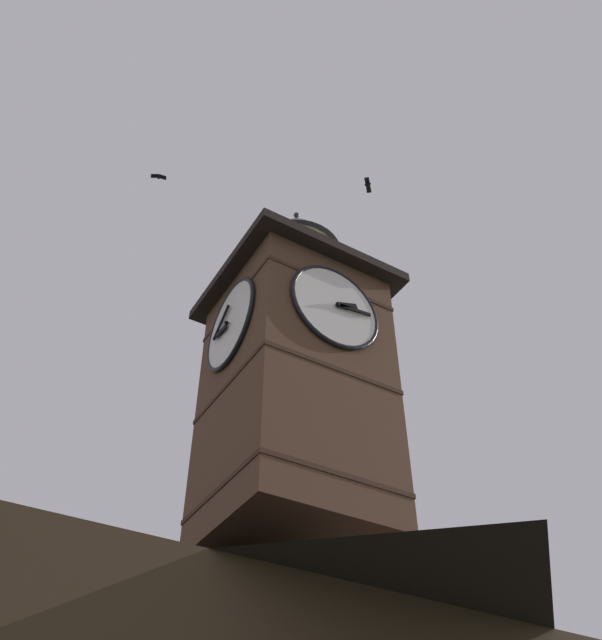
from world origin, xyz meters
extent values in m
pyramid|color=black|center=(-0.93, -0.97, 5.51)|extent=(10.83, 9.90, 2.28)
cube|color=brown|center=(-1.85, -0.48, 9.80)|extent=(3.28, 3.28, 6.31)
cube|color=#3C291C|center=(-1.85, -0.48, 7.40)|extent=(3.32, 3.32, 0.10)
cube|color=#3C291C|center=(-1.85, -0.48, 9.77)|extent=(3.32, 3.32, 0.10)
cube|color=#3C291C|center=(-1.85, -0.48, 12.13)|extent=(3.32, 3.32, 0.10)
cylinder|color=white|center=(-1.85, 1.19, 11.42)|extent=(2.14, 0.10, 2.14)
torus|color=black|center=(-1.85, 1.21, 11.42)|extent=(2.24, 0.10, 2.24)
cube|color=black|center=(-2.11, 1.29, 11.51)|extent=(0.54, 0.04, 0.29)
cube|color=black|center=(-2.29, 1.29, 11.47)|extent=(0.88, 0.04, 0.17)
sphere|color=black|center=(-1.85, 1.30, 11.42)|extent=(0.10, 0.10, 0.10)
cylinder|color=white|center=(-0.18, -0.48, 11.42)|extent=(0.10, 2.14, 2.14)
torus|color=black|center=(-0.16, -0.48, 11.42)|extent=(0.10, 2.24, 2.24)
cube|color=black|center=(-0.08, -0.75, 11.38)|extent=(0.04, 0.55, 0.19)
cube|color=black|center=(-0.08, -0.83, 11.69)|extent=(0.04, 0.74, 0.61)
sphere|color=black|center=(-0.07, -0.48, 11.42)|extent=(0.10, 0.10, 0.10)
cube|color=black|center=(-1.85, -0.48, 13.08)|extent=(3.98, 3.98, 0.25)
cylinder|color=#D1BC84|center=(-1.85, -0.48, 13.91)|extent=(2.07, 2.07, 1.41)
cylinder|color=#2D2319|center=(-1.85, -0.48, 13.44)|extent=(2.13, 2.13, 0.10)
cylinder|color=#2D2319|center=(-1.85, -0.48, 13.91)|extent=(2.13, 2.13, 0.10)
cylinder|color=#2D2319|center=(-1.85, -0.48, 14.38)|extent=(2.13, 2.13, 0.10)
cone|color=#424C5B|center=(-1.85, -0.48, 15.35)|extent=(2.37, 2.37, 1.47)
sphere|color=#2D3847|center=(-1.85, -0.48, 16.19)|extent=(0.16, 0.16, 0.16)
cone|color=black|center=(-3.77, -6.13, 7.38)|extent=(4.00, 4.00, 3.18)
cone|color=black|center=(-3.77, -6.13, 9.00)|extent=(3.25, 3.25, 2.61)
cone|color=black|center=(-3.77, -6.13, 11.23)|extent=(2.50, 2.50, 3.27)
cone|color=black|center=(-3.77, -6.13, 13.09)|extent=(1.75, 1.75, 3.19)
ellipsoid|color=black|center=(1.60, -2.74, 18.16)|extent=(0.16, 0.21, 0.10)
cube|color=black|center=(1.49, -2.70, 18.16)|extent=(0.26, 0.20, 0.08)
cube|color=black|center=(1.71, -2.78, 18.16)|extent=(0.26, 0.20, 0.08)
ellipsoid|color=black|center=(-3.41, 0.85, 17.13)|extent=(0.21, 0.20, 0.10)
cube|color=black|center=(-3.31, 0.94, 17.13)|extent=(0.28, 0.28, 0.11)
cube|color=black|center=(-3.50, 0.75, 17.13)|extent=(0.28, 0.28, 0.11)
camera|label=1|loc=(4.45, 10.28, 1.35)|focal=38.79mm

